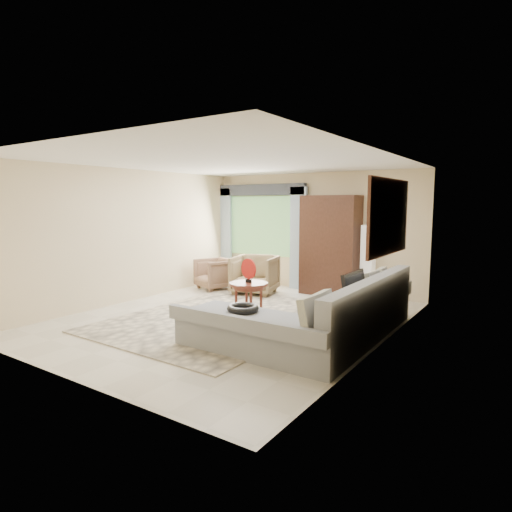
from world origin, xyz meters
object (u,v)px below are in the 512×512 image
Objects in this scene: armchair_left at (215,274)px; sectional_sofa at (325,321)px; floor_lamp at (368,262)px; coffee_table at (249,301)px; tv_screen at (355,288)px; potted_plant at (218,270)px; armchair_right at (255,275)px; armoire at (330,246)px.

sectional_sofa is at bearing -7.10° from armchair_left.
sectional_sofa is 3.03m from floor_lamp.
tv_screen is at bearing 4.36° from coffee_table.
floor_lamp is at bearing 98.33° from sectional_sofa.
sectional_sofa is 5.44× the size of coffee_table.
tv_screen is 1.82m from coffee_table.
sectional_sofa is 5.93× the size of potted_plant.
coffee_table is at bearing -42.86° from potted_plant.
sectional_sofa is 1.53m from coffee_table.
armchair_left is 0.84× the size of armchair_right.
armchair_right is 1.68m from potted_plant.
floor_lamp reaches higher than potted_plant.
armchair_right is at bearing 141.59° from sectional_sofa.
tv_screen reaches higher than coffee_table.
coffee_table is 0.42× the size of floor_lamp.
armoire is (2.40, 0.91, 0.70)m from armchair_left.
sectional_sofa is 4.14m from armchair_left.
coffee_table is 2.93m from floor_lamp.
floor_lamp is at bearing 4.29° from armoire.
armchair_right reaches higher than potted_plant.
armoire reaches higher than potted_plant.
potted_plant is at bearing 137.14° from coffee_table.
coffee_table is 2.74m from armchair_left.
sectional_sofa is 3.24m from armoire.
armoire is 0.86m from floor_lamp.
armchair_right is (-2.86, 1.65, -0.31)m from tv_screen.
potted_plant is at bearing 152.36° from tv_screen.
armchair_left reaches higher than coffee_table.
coffee_table is 0.30× the size of armoire.
tv_screen is (0.27, 0.40, 0.44)m from sectional_sofa.
sectional_sofa reaches higher than armchair_left.
floor_lamp is at bearing 68.25° from coffee_table.
tv_screen reaches higher than sectional_sofa.
sectional_sofa is 4.55× the size of armchair_left.
armchair_left reaches higher than potted_plant.
armchair_left is 1.30× the size of potted_plant.
tv_screen is at bearing -27.64° from potted_plant.
coffee_table is 3.59m from potted_plant.
armoire reaches higher than armchair_right.
armchair_right is at bearing -148.20° from armoire.
sectional_sofa is at bearing -33.22° from potted_plant.
armoire reaches higher than tv_screen.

